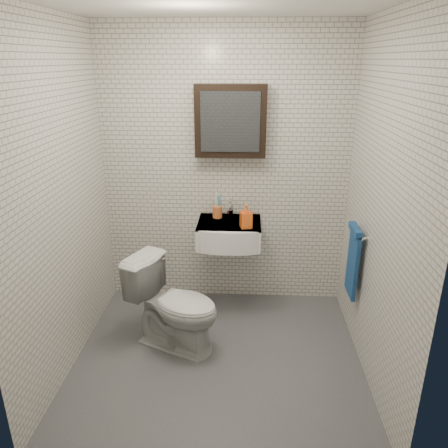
% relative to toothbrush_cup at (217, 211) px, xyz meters
% --- Properties ---
extents(ground, '(2.20, 2.00, 0.01)m').
position_rel_toothbrush_cup_xyz_m(ground, '(0.06, -0.89, -0.90)').
color(ground, '#4E4F56').
rests_on(ground, ground).
extents(room_shell, '(2.22, 2.02, 2.51)m').
position_rel_toothbrush_cup_xyz_m(room_shell, '(0.06, -0.89, 0.56)').
color(room_shell, silver).
rests_on(room_shell, ground).
extents(washbasin, '(0.55, 0.50, 0.20)m').
position_rel_toothbrush_cup_xyz_m(washbasin, '(0.11, -0.15, -0.15)').
color(washbasin, white).
rests_on(washbasin, room_shell).
extents(faucet, '(0.06, 0.20, 0.15)m').
position_rel_toothbrush_cup_xyz_m(faucet, '(0.11, 0.04, 0.01)').
color(faucet, silver).
rests_on(faucet, washbasin).
extents(mirror_cabinet, '(0.60, 0.15, 0.60)m').
position_rel_toothbrush_cup_xyz_m(mirror_cabinet, '(0.11, 0.04, 0.79)').
color(mirror_cabinet, black).
rests_on(mirror_cabinet, room_shell).
extents(towel_rail, '(0.09, 0.30, 0.58)m').
position_rel_toothbrush_cup_xyz_m(towel_rail, '(1.11, -0.54, -0.19)').
color(towel_rail, silver).
rests_on(towel_rail, room_shell).
extents(toothbrush_cup, '(0.11, 0.11, 0.24)m').
position_rel_toothbrush_cup_xyz_m(toothbrush_cup, '(0.00, 0.00, 0.00)').
color(toothbrush_cup, '#CD6633').
rests_on(toothbrush_cup, washbasin).
extents(soap_bottle, '(0.11, 0.11, 0.21)m').
position_rel_toothbrush_cup_xyz_m(soap_bottle, '(0.26, -0.23, 0.04)').
color(soap_bottle, orange).
rests_on(soap_bottle, washbasin).
extents(toilet, '(0.84, 0.68, 0.75)m').
position_rel_toothbrush_cup_xyz_m(toilet, '(-0.29, -0.73, -0.54)').
color(toilet, silver).
rests_on(toilet, ground).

